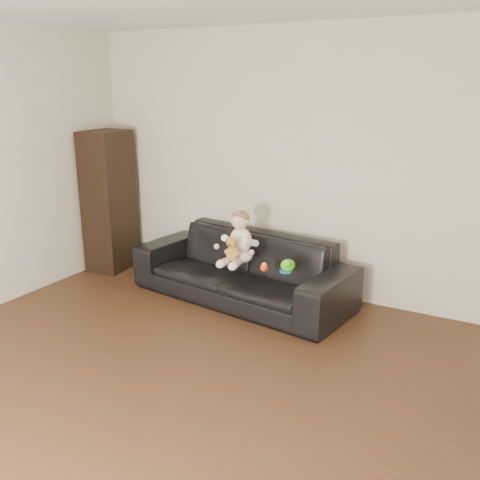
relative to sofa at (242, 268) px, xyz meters
The scene contains 10 objects.
floor 2.33m from the sofa, 76.90° to the right, with size 5.50×5.50×0.00m, color #432917.
wall_back 1.22m from the sofa, 43.68° to the left, with size 5.00×5.00×0.00m, color beige.
sofa is the anchor object (origin of this frame).
cabinet 1.82m from the sofa, behind, with size 0.39×0.54×1.56m, color black.
shelf_item 1.92m from the sofa, behind, with size 0.18×0.25×0.28m, color silver.
baby 0.34m from the sofa, 72.24° to the right, with size 0.34×0.42×0.50m.
teddy_bear 0.39m from the sofa, 79.94° to the right, with size 0.13×0.14×0.23m.
toy_green 0.57m from the sofa, 11.35° to the right, with size 0.13×0.16×0.11m, color #50EA1B.
toy_rattle 0.45m from the sofa, 32.69° to the right, with size 0.07×0.07×0.07m, color red.
toy_blue_disc 0.56m from the sofa, 15.02° to the right, with size 0.11×0.11×0.02m, color blue.
Camera 1 is at (1.86, -2.08, 2.08)m, focal length 40.00 mm.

